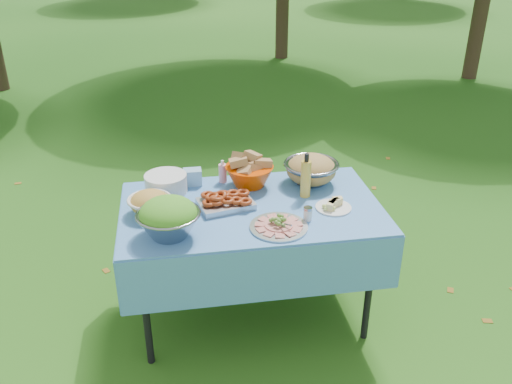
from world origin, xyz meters
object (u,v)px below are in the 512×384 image
Objects in this scene: pasta_bowl_steel at (311,169)px; oil_bottle at (306,175)px; salad_bowl at (168,218)px; charcuterie_platter at (279,222)px; bread_bowl at (249,171)px; plate_stack at (166,183)px; picnic_table at (252,262)px.

oil_bottle reaches higher than pasta_bowl_steel.
salad_bowl reaches higher than charcuterie_platter.
pasta_bowl_steel is (0.87, 0.50, -0.02)m from salad_bowl.
salad_bowl reaches higher than bread_bowl.
salad_bowl is at bearing -150.29° from pasta_bowl_steel.
oil_bottle is at bearing -13.16° from plate_stack.
charcuterie_platter is 1.15× the size of oil_bottle.
plate_stack reaches higher than charcuterie_platter.
plate_stack is 0.50m from bread_bowl.
oil_bottle is (0.30, -0.20, 0.04)m from bread_bowl.
plate_stack is at bearing 150.73° from picnic_table.
pasta_bowl_steel is at bearing 65.88° from oil_bottle.
bread_bowl is (0.50, 0.01, 0.04)m from plate_stack.
pasta_bowl_steel is (0.41, 0.25, 0.47)m from picnic_table.
pasta_bowl_steel is (0.38, -0.02, -0.01)m from bread_bowl.
salad_bowl is at bearing -89.04° from plate_stack.
salad_bowl is at bearing -158.01° from oil_bottle.
salad_bowl is 1.00m from pasta_bowl_steel.
salad_bowl is at bearing -133.74° from bread_bowl.
charcuterie_platter is (0.07, -0.53, -0.06)m from bread_bowl.
plate_stack is 0.75× the size of pasta_bowl_steel.
charcuterie_platter is (0.57, -0.01, -0.07)m from salad_bowl.
charcuterie_platter is at bearing -67.63° from picnic_table.
picnic_table is 5.45× the size of oil_bottle.
pasta_bowl_steel is (0.88, -0.01, 0.03)m from plate_stack.
oil_bottle is at bearing -33.14° from bread_bowl.
charcuterie_platter is (-0.30, -0.51, -0.05)m from pasta_bowl_steel.
picnic_table is 0.69m from plate_stack.
pasta_bowl_steel is 1.24× the size of oil_bottle.
charcuterie_platter is at bearing -120.83° from pasta_bowl_steel.
oil_bottle is (0.80, -0.19, 0.08)m from plate_stack.
plate_stack is 0.81× the size of charcuterie_platter.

